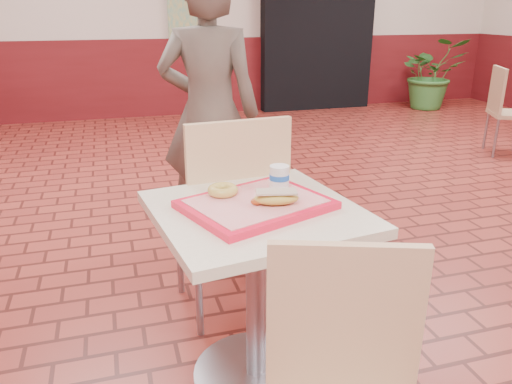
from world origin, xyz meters
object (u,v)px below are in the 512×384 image
object	(u,v)px
serving_tray	(256,204)
paper_cup	(279,178)
ring_donut	(223,190)
customer	(210,114)
main_table	(256,268)
chair_second_left	(506,106)
long_john_donut	(275,198)
potted_plant	(431,74)
chair_main_back	(231,209)

from	to	relation	value
serving_tray	paper_cup	distance (m)	0.15
ring_donut	paper_cup	xyz separation A→B (m)	(0.21, -0.01, 0.03)
customer	paper_cup	world-z (taller)	customer
main_table	chair_second_left	size ratio (longest dim) A/B	0.85
long_john_donut	potted_plant	size ratio (longest dim) A/B	0.17
main_table	chair_main_back	distance (m)	0.46
chair_main_back	paper_cup	bearing A→B (deg)	99.50
main_table	long_john_donut	bearing A→B (deg)	-44.71
serving_tray	potted_plant	distance (m)	6.18
long_john_donut	chair_second_left	distance (m)	4.06
customer	serving_tray	xyz separation A→B (m)	(-0.09, -1.27, -0.07)
long_john_donut	paper_cup	distance (m)	0.15
customer	chair_second_left	size ratio (longest dim) A/B	1.89
chair_main_back	long_john_donut	bearing A→B (deg)	89.21
potted_plant	paper_cup	bearing A→B (deg)	-130.02
ring_donut	potted_plant	bearing A→B (deg)	48.45
customer	ring_donut	xyz separation A→B (m)	(-0.19, -1.18, -0.03)
main_table	serving_tray	xyz separation A→B (m)	(-0.00, -0.00, 0.25)
chair_second_left	potted_plant	world-z (taller)	potted_plant
main_table	potted_plant	size ratio (longest dim) A/B	0.72
serving_tray	potted_plant	xyz separation A→B (m)	(3.99, 4.70, -0.24)
ring_donut	serving_tray	bearing A→B (deg)	-42.18
customer	long_john_donut	bearing A→B (deg)	107.55
ring_donut	potted_plant	size ratio (longest dim) A/B	0.11
chair_second_left	long_john_donut	bearing A→B (deg)	152.47
serving_tray	paper_cup	size ratio (longest dim) A/B	5.16
paper_cup	potted_plant	xyz separation A→B (m)	(3.88, 4.62, -0.30)
long_john_donut	paper_cup	size ratio (longest dim) A/B	1.86
main_table	serving_tray	bearing A→B (deg)	-165.96
serving_tray	ring_donut	bearing A→B (deg)	137.82
main_table	customer	distance (m)	1.31
serving_tray	long_john_donut	size ratio (longest dim) A/B	2.78
serving_tray	ring_donut	world-z (taller)	ring_donut
long_john_donut	serving_tray	bearing A→B (deg)	135.29
chair_main_back	chair_second_left	bearing A→B (deg)	-153.31
chair_main_back	serving_tray	distance (m)	0.50
main_table	chair_main_back	bearing A→B (deg)	87.65
chair_main_back	long_john_donut	xyz separation A→B (m)	(0.03, -0.51, 0.24)
serving_tray	chair_second_left	size ratio (longest dim) A/B	0.55
chair_main_back	customer	xyz separation A→B (m)	(0.08, 0.82, 0.27)
ring_donut	long_john_donut	distance (m)	0.21
paper_cup	main_table	bearing A→B (deg)	-144.26
ring_donut	main_table	bearing A→B (deg)	-42.18
chair_main_back	customer	size ratio (longest dim) A/B	0.60
ring_donut	paper_cup	world-z (taller)	paper_cup
serving_tray	ring_donut	xyz separation A→B (m)	(-0.10, 0.09, 0.03)
chair_main_back	potted_plant	world-z (taller)	potted_plant
long_john_donut	potted_plant	world-z (taller)	potted_plant
serving_tray	chair_second_left	distance (m)	4.06
main_table	long_john_donut	size ratio (longest dim) A/B	4.26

